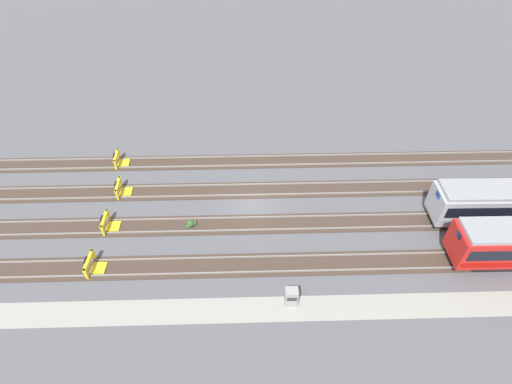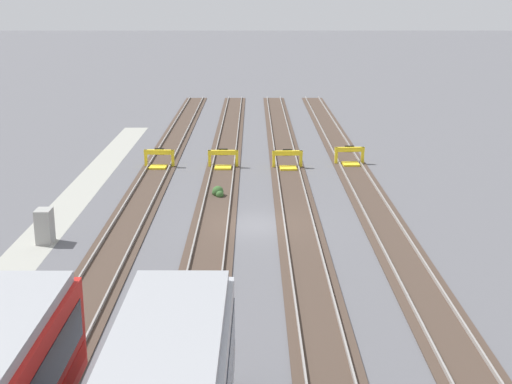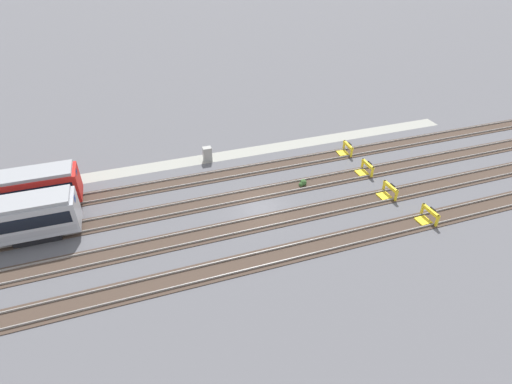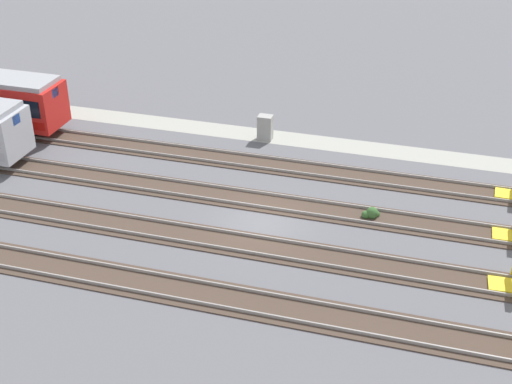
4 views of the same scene
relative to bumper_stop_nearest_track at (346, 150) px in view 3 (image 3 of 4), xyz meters
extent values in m
plane|color=#5B5B60|center=(12.26, 6.38, -0.51)|extent=(400.00, 400.00, 0.00)
cube|color=#9E9E93|center=(12.26, -3.81, -0.51)|extent=(54.00, 2.00, 0.01)
cube|color=#47382D|center=(12.26, 0.01, -0.48)|extent=(90.00, 2.23, 0.06)
cube|color=gray|center=(12.26, 0.73, -0.38)|extent=(90.00, 0.07, 0.15)
cube|color=gray|center=(12.26, -0.71, -0.38)|extent=(90.00, 0.07, 0.15)
cube|color=#47382D|center=(12.26, 4.26, -0.48)|extent=(90.00, 2.24, 0.06)
cube|color=gray|center=(12.26, 4.97, -0.38)|extent=(90.00, 0.07, 0.15)
cube|color=gray|center=(12.26, 3.54, -0.38)|extent=(90.00, 0.07, 0.15)
cube|color=#47382D|center=(12.26, 8.50, -0.48)|extent=(90.00, 2.24, 0.06)
cube|color=gray|center=(12.26, 9.22, -0.38)|extent=(90.00, 0.07, 0.15)
cube|color=gray|center=(12.26, 7.79, -0.38)|extent=(90.00, 0.07, 0.15)
cube|color=#47382D|center=(12.26, 12.75, -0.48)|extent=(90.00, 2.23, 0.06)
cube|color=gray|center=(12.26, 13.47, -0.38)|extent=(90.00, 0.07, 0.15)
cube|color=gray|center=(12.26, 12.03, -0.38)|extent=(90.00, 0.07, 0.15)
cube|color=blue|center=(27.30, 0.02, 2.54)|extent=(0.08, 0.70, 0.56)
cube|color=black|center=(30.68, 0.00, -0.16)|extent=(3.62, 2.27, 0.70)
cube|color=blue|center=(27.31, 4.31, 2.54)|extent=(0.09, 0.70, 0.56)
cube|color=black|center=(30.68, 4.27, -0.16)|extent=(3.62, 2.28, 0.70)
cube|color=yellow|center=(-0.20, 0.91, 0.06)|extent=(0.19, 0.19, 1.15)
cube|color=yellow|center=(-0.28, -0.89, 0.06)|extent=(0.19, 0.19, 1.15)
cube|color=yellow|center=(-0.24, 0.01, 0.49)|extent=(0.32, 2.01, 0.30)
cube|color=yellow|center=(0.31, -0.01, -0.42)|extent=(1.14, 1.13, 0.18)
cube|color=black|center=(-0.42, 0.02, 0.49)|extent=(0.15, 0.60, 0.44)
cube|color=yellow|center=(-0.11, 5.16, 0.06)|extent=(0.18, 0.18, 1.15)
cube|color=yellow|center=(-0.10, 3.36, 0.06)|extent=(0.18, 0.18, 1.15)
cube|color=yellow|center=(-0.11, 4.26, 0.49)|extent=(0.25, 2.00, 0.30)
cube|color=yellow|center=(0.44, 4.26, -0.42)|extent=(1.11, 1.09, 0.18)
cube|color=black|center=(-0.29, 4.26, 0.49)|extent=(0.12, 0.60, 0.44)
cube|color=yellow|center=(0.02, 9.40, 0.06)|extent=(0.19, 0.19, 1.15)
cube|color=yellow|center=(0.11, 7.60, 0.06)|extent=(0.19, 0.19, 1.15)
cube|color=yellow|center=(0.06, 8.50, 0.49)|extent=(0.34, 2.01, 0.30)
cube|color=yellow|center=(0.61, 8.53, -0.42)|extent=(1.15, 1.13, 0.18)
cube|color=black|center=(-0.12, 8.49, 0.49)|extent=(0.15, 0.61, 0.44)
cube|color=yellow|center=(-1.09, 13.65, 0.06)|extent=(0.19, 0.19, 1.15)
cube|color=yellow|center=(-1.00, 11.85, 0.06)|extent=(0.19, 0.19, 1.15)
cube|color=yellow|center=(-1.04, 12.75, 0.49)|extent=(0.34, 2.01, 0.30)
cube|color=yellow|center=(-0.50, 12.78, -0.42)|extent=(1.15, 1.13, 0.18)
cube|color=black|center=(-1.22, 12.74, 0.49)|extent=(0.15, 0.61, 0.44)
cube|color=#9E9E99|center=(14.79, -3.34, 0.29)|extent=(0.90, 0.70, 1.60)
cube|color=#333338|center=(14.79, -3.70, 0.53)|extent=(0.70, 0.04, 0.36)
sphere|color=#38602D|center=(6.97, 4.24, -0.23)|extent=(0.64, 0.64, 0.64)
sphere|color=#38602D|center=(7.27, 4.36, -0.33)|extent=(0.44, 0.44, 0.44)
sphere|color=#38602D|center=(6.75, 4.06, -0.37)|extent=(0.36, 0.36, 0.36)
camera|label=1|loc=(11.90, -18.56, 24.89)|focal=28.00mm
camera|label=2|loc=(45.90, 6.24, 10.52)|focal=50.00mm
camera|label=3|loc=(21.71, 33.61, 21.26)|focal=28.00mm
camera|label=4|loc=(3.97, 36.02, 18.79)|focal=50.00mm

